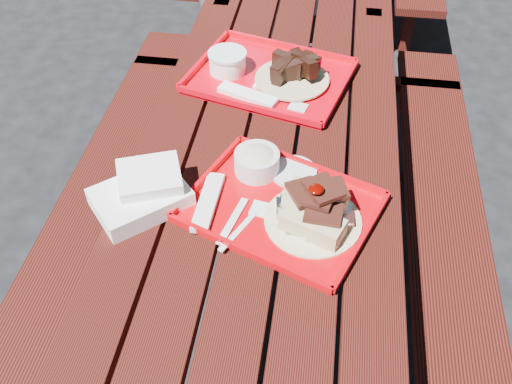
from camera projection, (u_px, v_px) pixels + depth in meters
The scene contains 5 objects.
ground at pixel (262, 320), 2.10m from camera, with size 60.00×60.00×0.00m, color black.
picnic_table_near at pixel (263, 218), 1.70m from camera, with size 1.41×2.40×0.75m.
near_tray at pixel (285, 196), 1.45m from camera, with size 0.55×0.50×0.14m.
far_tray at pixel (267, 74), 1.86m from camera, with size 0.57×0.49×0.08m.
white_cloth at pixel (143, 192), 1.45m from camera, with size 0.28×0.28×0.09m.
Camera 1 is at (0.14, -1.14, 1.82)m, focal length 40.00 mm.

